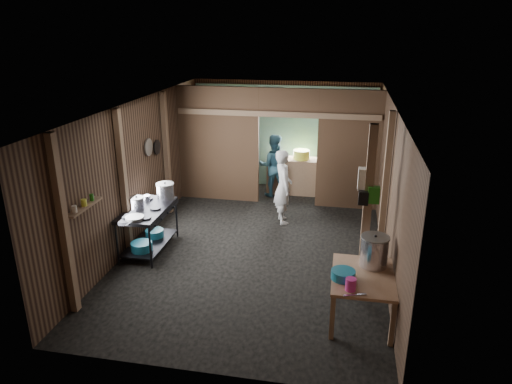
% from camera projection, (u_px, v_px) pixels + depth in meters
% --- Properties ---
extents(floor, '(4.50, 7.00, 0.00)m').
position_uv_depth(floor, '(258.00, 244.00, 8.78)').
color(floor, black).
rests_on(floor, ground).
extents(ceiling, '(4.50, 7.00, 0.00)m').
position_uv_depth(ceiling, '(258.00, 104.00, 7.90)').
color(ceiling, '#4E4841').
rests_on(ceiling, ground).
extents(wall_back, '(4.50, 0.00, 2.60)m').
position_uv_depth(wall_back, '(284.00, 134.00, 11.57)').
color(wall_back, brown).
rests_on(wall_back, ground).
extents(wall_front, '(4.50, 0.00, 2.60)m').
position_uv_depth(wall_front, '(199.00, 276.00, 5.10)').
color(wall_front, brown).
rests_on(wall_front, ground).
extents(wall_left, '(0.00, 7.00, 2.60)m').
position_uv_depth(wall_left, '(139.00, 171.00, 8.73)').
color(wall_left, brown).
rests_on(wall_left, ground).
extents(wall_right, '(0.00, 7.00, 2.60)m').
position_uv_depth(wall_right, '(389.00, 185.00, 7.94)').
color(wall_right, brown).
rests_on(wall_right, ground).
extents(partition_left, '(1.85, 0.10, 2.60)m').
position_uv_depth(partition_left, '(218.00, 145.00, 10.60)').
color(partition_left, '#4C3426').
rests_on(partition_left, floor).
extents(partition_right, '(1.35, 0.10, 2.60)m').
position_uv_depth(partition_right, '(349.00, 151.00, 10.09)').
color(partition_right, '#4C3426').
rests_on(partition_right, floor).
extents(partition_header, '(1.30, 0.10, 0.60)m').
position_uv_depth(partition_header, '(289.00, 102.00, 9.99)').
color(partition_header, '#4C3426').
rests_on(partition_header, wall_back).
extents(turquoise_panel, '(4.40, 0.06, 2.50)m').
position_uv_depth(turquoise_panel, '(284.00, 137.00, 11.53)').
color(turquoise_panel, '#589998').
rests_on(turquoise_panel, wall_back).
extents(back_counter, '(1.20, 0.50, 0.85)m').
position_uv_depth(back_counter, '(293.00, 176.00, 11.31)').
color(back_counter, '#7B6048').
rests_on(back_counter, floor).
extents(wall_clock, '(0.20, 0.03, 0.20)m').
position_uv_depth(wall_clock, '(294.00, 111.00, 11.23)').
color(wall_clock, silver).
rests_on(wall_clock, wall_back).
extents(post_left_a, '(0.10, 0.12, 2.60)m').
position_uv_depth(post_left_a, '(64.00, 227.00, 6.32)').
color(post_left_a, '#7B6048').
rests_on(post_left_a, floor).
extents(post_left_b, '(0.10, 0.12, 2.60)m').
position_uv_depth(post_left_b, '(124.00, 185.00, 7.98)').
color(post_left_b, '#7B6048').
rests_on(post_left_b, floor).
extents(post_left_c, '(0.10, 0.12, 2.60)m').
position_uv_depth(post_left_c, '(166.00, 154.00, 9.83)').
color(post_left_c, '#7B6048').
rests_on(post_left_c, floor).
extents(post_right, '(0.10, 0.12, 2.60)m').
position_uv_depth(post_right, '(385.00, 189.00, 7.77)').
color(post_right, '#7B6048').
rests_on(post_right, floor).
extents(post_free, '(0.12, 0.12, 2.60)m').
position_uv_depth(post_free, '(367.00, 212.00, 6.81)').
color(post_free, '#7B6048').
rests_on(post_free, floor).
extents(cross_beam, '(4.40, 0.12, 0.12)m').
position_uv_depth(cross_beam, '(277.00, 114.00, 10.07)').
color(cross_beam, '#7B6048').
rests_on(cross_beam, wall_left).
extents(pan_lid_big, '(0.03, 0.34, 0.34)m').
position_uv_depth(pan_lid_big, '(149.00, 147.00, 8.98)').
color(pan_lid_big, gray).
rests_on(pan_lid_big, wall_left).
extents(pan_lid_small, '(0.03, 0.30, 0.30)m').
position_uv_depth(pan_lid_small, '(157.00, 147.00, 9.38)').
color(pan_lid_small, black).
rests_on(pan_lid_small, wall_left).
extents(wall_shelf, '(0.14, 0.80, 0.03)m').
position_uv_depth(wall_shelf, '(84.00, 207.00, 6.74)').
color(wall_shelf, '#7B6048').
rests_on(wall_shelf, wall_left).
extents(jar_white, '(0.07, 0.07, 0.10)m').
position_uv_depth(jar_white, '(74.00, 209.00, 6.49)').
color(jar_white, silver).
rests_on(jar_white, wall_shelf).
extents(jar_yellow, '(0.08, 0.08, 0.10)m').
position_uv_depth(jar_yellow, '(84.00, 203.00, 6.72)').
color(jar_yellow, '#E8EE42').
rests_on(jar_yellow, wall_shelf).
extents(jar_green, '(0.06, 0.06, 0.10)m').
position_uv_depth(jar_green, '(92.00, 197.00, 6.92)').
color(jar_green, '#207418').
rests_on(jar_green, wall_shelf).
extents(bag_white, '(0.22, 0.15, 0.32)m').
position_uv_depth(bag_white, '(366.00, 179.00, 6.73)').
color(bag_white, silver).
rests_on(bag_white, post_free).
extents(bag_green, '(0.16, 0.12, 0.24)m').
position_uv_depth(bag_green, '(374.00, 195.00, 6.64)').
color(bag_green, '#207418').
rests_on(bag_green, post_free).
extents(bag_black, '(0.14, 0.10, 0.20)m').
position_uv_depth(bag_black, '(363.00, 198.00, 6.66)').
color(bag_black, black).
rests_on(bag_black, post_free).
extents(gas_range, '(0.71, 1.38, 0.81)m').
position_uv_depth(gas_range, '(149.00, 230.00, 8.40)').
color(gas_range, black).
rests_on(gas_range, floor).
extents(prep_table, '(0.83, 1.15, 0.68)m').
position_uv_depth(prep_table, '(361.00, 297.00, 6.46)').
color(prep_table, '#A3795C').
rests_on(prep_table, floor).
extents(stove_pot_large, '(0.40, 0.40, 0.33)m').
position_uv_depth(stove_pot_large, '(165.00, 192.00, 8.63)').
color(stove_pot_large, silver).
rests_on(stove_pot_large, gas_range).
extents(stove_pot_med, '(0.34, 0.34, 0.23)m').
position_uv_depth(stove_pot_med, '(137.00, 203.00, 8.24)').
color(stove_pot_med, silver).
rests_on(stove_pot_med, gas_range).
extents(stove_saucepan, '(0.16, 0.16, 0.09)m').
position_uv_depth(stove_saucepan, '(146.00, 198.00, 8.63)').
color(stove_saucepan, silver).
rests_on(stove_saucepan, gas_range).
extents(frying_pan, '(0.36, 0.56, 0.07)m').
position_uv_depth(frying_pan, '(135.00, 218.00, 7.80)').
color(frying_pan, gray).
rests_on(frying_pan, gas_range).
extents(blue_tub_front, '(0.37, 0.37, 0.15)m').
position_uv_depth(blue_tub_front, '(142.00, 246.00, 8.15)').
color(blue_tub_front, '#1B6C86').
rests_on(blue_tub_front, gas_range).
extents(blue_tub_back, '(0.33, 0.33, 0.13)m').
position_uv_depth(blue_tub_back, '(155.00, 233.00, 8.68)').
color(blue_tub_back, '#1B6C86').
rests_on(blue_tub_back, gas_range).
extents(stock_pot, '(0.52, 0.52, 0.47)m').
position_uv_depth(stock_pot, '(374.00, 252.00, 6.52)').
color(stock_pot, silver).
rests_on(stock_pot, prep_table).
extents(wash_basin, '(0.34, 0.34, 0.12)m').
position_uv_depth(wash_basin, '(343.00, 275.00, 6.24)').
color(wash_basin, '#1B6C86').
rests_on(wash_basin, prep_table).
extents(pink_bucket, '(0.18, 0.18, 0.17)m').
position_uv_depth(pink_bucket, '(351.00, 284.00, 5.96)').
color(pink_bucket, '#D1308E').
rests_on(pink_bucket, prep_table).
extents(knife, '(0.30, 0.12, 0.01)m').
position_uv_depth(knife, '(355.00, 295.00, 5.87)').
color(knife, silver).
rests_on(knife, prep_table).
extents(yellow_tub, '(0.39, 0.39, 0.21)m').
position_uv_depth(yellow_tub, '(301.00, 155.00, 11.09)').
color(yellow_tub, '#E8EE42').
rests_on(yellow_tub, back_counter).
extents(cook, '(0.53, 0.65, 1.53)m').
position_uv_depth(cook, '(283.00, 187.00, 9.50)').
color(cook, silver).
rests_on(cook, floor).
extents(worker_back, '(0.81, 0.68, 1.48)m').
position_uv_depth(worker_back, '(273.00, 166.00, 11.00)').
color(worker_back, '#2E5B70').
rests_on(worker_back, floor).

